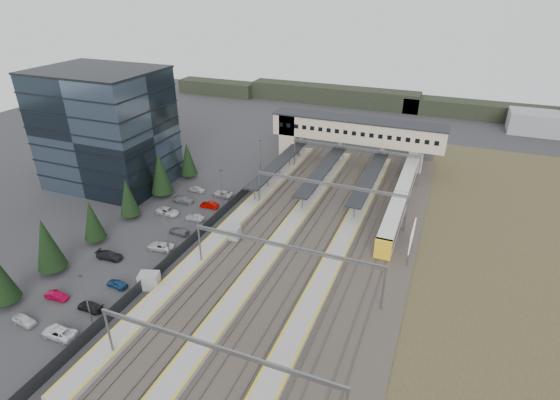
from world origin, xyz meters
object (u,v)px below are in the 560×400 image
at_px(office_building, 106,128).
at_px(footbridge, 345,131).
at_px(train, 407,181).
at_px(relay_cabin_near, 149,281).
at_px(billboard, 412,237).
at_px(relay_cabin_far, 233,233).

relative_size(office_building, footbridge, 0.60).
height_order(footbridge, train, footbridge).
bearing_deg(train, relay_cabin_near, -122.32).
relative_size(relay_cabin_near, billboard, 0.51).
bearing_deg(footbridge, train, -31.91).
height_order(relay_cabin_far, billboard, billboard).
distance_m(office_building, relay_cabin_far, 38.41).
distance_m(relay_cabin_near, billboard, 40.58).
distance_m(relay_cabin_near, footbridge, 59.63).
distance_m(relay_cabin_far, train, 39.99).
bearing_deg(relay_cabin_near, billboard, 32.93).
distance_m(relay_cabin_near, relay_cabin_far, 17.05).
bearing_deg(office_building, train, 18.31).
height_order(office_building, relay_cabin_far, office_building).
height_order(relay_cabin_near, relay_cabin_far, relay_cabin_near).
bearing_deg(footbridge, office_building, -145.53).
distance_m(train, billboard, 25.84).
bearing_deg(train, office_building, -161.69).
bearing_deg(relay_cabin_near, relay_cabin_far, 72.81).
height_order(relay_cabin_near, footbridge, footbridge).
relative_size(office_building, relay_cabin_near, 7.27).
xyz_separation_m(office_building, relay_cabin_near, (29.96, -27.64, -11.02)).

